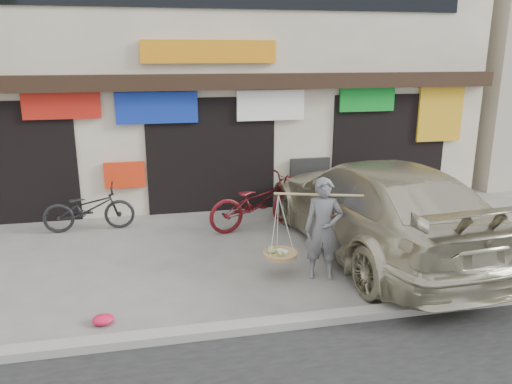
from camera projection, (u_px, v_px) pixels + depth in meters
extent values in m
plane|color=gray|center=(238.00, 270.00, 8.76)|extent=(70.00, 70.00, 0.00)
cube|color=gray|center=(264.00, 325.00, 6.86)|extent=(70.00, 0.25, 0.12)
cube|color=beige|center=(196.00, 59.00, 13.94)|extent=(14.00, 6.00, 7.00)
cube|color=black|center=(211.00, 82.00, 11.09)|extent=(14.00, 0.35, 0.35)
cube|color=black|center=(8.00, 162.00, 11.02)|extent=(3.00, 0.60, 2.70)
cube|color=black|center=(210.00, 154.00, 11.93)|extent=(3.00, 0.60, 2.70)
cube|color=black|center=(384.00, 146.00, 12.83)|extent=(3.00, 0.60, 2.70)
cube|color=red|center=(61.00, 105.00, 10.63)|extent=(1.60, 0.08, 0.60)
cube|color=#122FAB|center=(157.00, 108.00, 11.06)|extent=(1.80, 0.08, 0.70)
cube|color=white|center=(271.00, 105.00, 11.59)|extent=(1.60, 0.08, 0.70)
cube|color=#0F8D26|center=(367.00, 99.00, 12.05)|extent=(1.40, 0.08, 0.60)
cube|color=gold|center=(440.00, 114.00, 12.56)|extent=(1.20, 0.08, 1.40)
cube|color=red|center=(125.00, 175.00, 11.31)|extent=(0.90, 0.08, 0.60)
cube|color=#262626|center=(310.00, 170.00, 12.22)|extent=(1.00, 0.08, 0.60)
cube|color=orange|center=(209.00, 52.00, 10.98)|extent=(3.00, 0.08, 0.50)
imported|color=slate|center=(323.00, 229.00, 8.24)|extent=(0.72, 0.58, 1.72)
cylinder|color=tan|center=(325.00, 195.00, 8.08)|extent=(1.59, 0.53, 0.04)
cylinder|color=tan|center=(281.00, 255.00, 8.44)|extent=(0.56, 0.56, 0.07)
ellipsoid|color=#A5BF66|center=(281.00, 251.00, 8.42)|extent=(0.39, 0.39, 0.10)
cylinder|color=tan|center=(365.00, 258.00, 8.31)|extent=(0.56, 0.56, 0.07)
ellipsoid|color=#A5BF66|center=(365.00, 254.00, 8.29)|extent=(0.39, 0.39, 0.10)
imported|color=black|center=(89.00, 208.00, 10.58)|extent=(1.89, 0.71, 0.99)
imported|color=#570E14|center=(258.00, 202.00, 10.69)|extent=(2.35, 1.30, 1.17)
imported|color=#BAB496|center=(375.00, 206.00, 9.40)|extent=(2.98, 6.27, 1.77)
cube|color=black|center=(314.00, 186.00, 12.15)|extent=(1.70, 0.24, 0.45)
cube|color=silver|center=(312.00, 189.00, 12.25)|extent=(0.45, 0.06, 0.12)
ellipsoid|color=#E31541|center=(103.00, 320.00, 6.98)|extent=(0.31, 0.25, 0.14)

